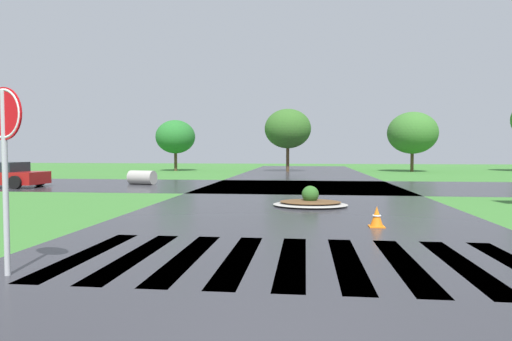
# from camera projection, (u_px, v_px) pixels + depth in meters

# --- Properties ---
(asphalt_roadway) EXTENTS (9.89, 80.00, 0.01)m
(asphalt_roadway) POSITION_uv_depth(u_px,v_px,m) (298.00, 209.00, 13.59)
(asphalt_roadway) COLOR #2B2B30
(asphalt_roadway) RESTS_ON ground
(asphalt_cross_road) EXTENTS (90.00, 8.90, 0.01)m
(asphalt_cross_road) POSITION_uv_depth(u_px,v_px,m) (301.00, 186.00, 22.49)
(asphalt_cross_road) COLOR #2B2B30
(asphalt_cross_road) RESTS_ON ground
(crosswalk_stripes) EXTENTS (7.65, 3.54, 0.01)m
(crosswalk_stripes) POSITION_uv_depth(u_px,v_px,m) (292.00, 260.00, 7.26)
(crosswalk_stripes) COLOR white
(crosswalk_stripes) RESTS_ON ground
(stop_sign) EXTENTS (0.73, 0.27, 2.73)m
(stop_sign) POSITION_uv_depth(u_px,v_px,m) (4.00, 136.00, 6.26)
(stop_sign) COLOR #B2B5BA
(stop_sign) RESTS_ON ground
(median_island) EXTENTS (2.46, 1.86, 0.68)m
(median_island) POSITION_uv_depth(u_px,v_px,m) (310.00, 202.00, 14.34)
(median_island) COLOR #9E9B93
(median_island) RESTS_ON ground
(car_silver_hatch) EXTENTS (4.45, 2.14, 1.27)m
(car_silver_hatch) POSITION_uv_depth(u_px,v_px,m) (1.00, 176.00, 22.02)
(car_silver_hatch) COLOR maroon
(car_silver_hatch) RESTS_ON ground
(drainage_pipe_stack) EXTENTS (1.60, 1.09, 0.76)m
(drainage_pipe_stack) POSITION_uv_depth(u_px,v_px,m) (142.00, 177.00, 23.80)
(drainage_pipe_stack) COLOR #9E9B93
(drainage_pipe_stack) RESTS_ON ground
(traffic_cone) EXTENTS (0.36, 0.36, 0.50)m
(traffic_cone) POSITION_uv_depth(u_px,v_px,m) (377.00, 217.00, 10.40)
(traffic_cone) COLOR orange
(traffic_cone) RESTS_ON ground
(background_treeline) EXTENTS (36.76, 6.66, 6.67)m
(background_treeline) POSITION_uv_depth(u_px,v_px,m) (392.00, 128.00, 38.70)
(background_treeline) COLOR #4C3823
(background_treeline) RESTS_ON ground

